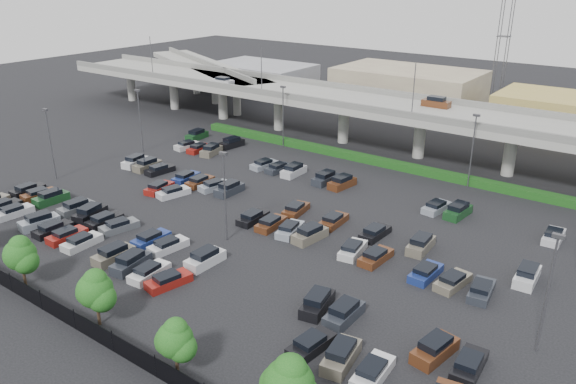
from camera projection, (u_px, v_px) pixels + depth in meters
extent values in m
plane|color=black|center=(271.00, 216.00, 68.79)|extent=(280.00, 280.00, 0.00)
cube|color=gray|center=(393.00, 109.00, 90.02)|extent=(150.00, 13.00, 1.10)
cube|color=#5E5E59|center=(374.00, 110.00, 84.96)|extent=(150.00, 0.50, 1.00)
cube|color=#5E5E59|center=(410.00, 95.00, 94.31)|extent=(150.00, 0.50, 1.00)
cylinder|color=gray|center=(131.00, 86.00, 127.14)|extent=(1.80, 1.80, 6.70)
cube|color=#5E5E59|center=(130.00, 72.00, 125.96)|extent=(2.60, 9.75, 0.50)
cylinder|color=gray|center=(174.00, 93.00, 119.46)|extent=(1.80, 1.80, 6.70)
cube|color=#5E5E59|center=(173.00, 79.00, 118.28)|extent=(2.60, 9.75, 0.50)
cylinder|color=gray|center=(223.00, 102.00, 111.78)|extent=(1.80, 1.80, 6.70)
cube|color=#5E5E59|center=(222.00, 86.00, 110.60)|extent=(2.60, 9.75, 0.50)
cylinder|color=gray|center=(279.00, 112.00, 104.10)|extent=(1.80, 1.80, 6.70)
cube|color=#5E5E59|center=(279.00, 95.00, 102.92)|extent=(2.60, 9.75, 0.50)
cylinder|color=gray|center=(343.00, 124.00, 96.42)|extent=(1.80, 1.80, 6.70)
cube|color=#5E5E59|center=(344.00, 106.00, 95.24)|extent=(2.60, 9.75, 0.50)
cylinder|color=gray|center=(420.00, 137.00, 88.74)|extent=(1.80, 1.80, 6.70)
cube|color=#5E5E59|center=(421.00, 118.00, 87.56)|extent=(2.60, 9.75, 0.50)
cylinder|color=gray|center=(510.00, 153.00, 81.06)|extent=(1.80, 1.80, 6.70)
cube|color=#5E5E59|center=(513.00, 132.00, 79.88)|extent=(2.60, 9.75, 0.50)
cube|color=silver|center=(223.00, 82.00, 106.07)|extent=(4.40, 1.82, 0.82)
cube|color=black|center=(222.00, 78.00, 105.84)|extent=(2.30, 1.60, 0.50)
cube|color=#552C16|center=(436.00, 104.00, 88.58)|extent=(4.40, 1.82, 1.05)
cube|color=black|center=(437.00, 98.00, 88.27)|extent=(2.60, 1.60, 0.65)
cylinder|color=#47474C|center=(151.00, 57.00, 111.19)|extent=(0.14, 0.14, 8.00)
cylinder|color=#47474C|center=(261.00, 71.00, 95.83)|extent=(0.14, 0.14, 8.00)
cylinder|color=#47474C|center=(414.00, 91.00, 80.47)|extent=(0.14, 0.14, 8.00)
cube|color=gray|center=(206.00, 67.00, 126.78)|extent=(50.93, 30.13, 1.10)
cube|color=#5E5E59|center=(205.00, 63.00, 126.39)|extent=(47.34, 22.43, 1.00)
cylinder|color=gray|center=(180.00, 72.00, 143.69)|extent=(1.60, 1.60, 6.70)
cylinder|color=gray|center=(196.00, 80.00, 133.93)|extent=(1.60, 1.60, 6.70)
cylinder|color=gray|center=(215.00, 89.00, 124.17)|extent=(1.60, 1.60, 6.70)
cylinder|color=gray|center=(237.00, 99.00, 114.41)|extent=(1.60, 1.60, 6.70)
cube|color=#133E12|center=(369.00, 159.00, 87.29)|extent=(66.00, 1.60, 1.10)
cube|color=black|center=(68.00, 316.00, 47.50)|extent=(70.00, 0.06, 1.80)
cylinder|color=black|center=(11.00, 282.00, 52.40)|extent=(0.10, 0.10, 2.00)
cylinder|color=black|center=(41.00, 300.00, 49.66)|extent=(0.10, 0.10, 2.00)
cylinder|color=black|center=(75.00, 319.00, 46.92)|extent=(0.10, 0.10, 2.00)
cylinder|color=black|center=(113.00, 341.00, 44.17)|extent=(0.10, 0.10, 2.00)
cylinder|color=black|center=(156.00, 366.00, 41.43)|extent=(0.10, 0.10, 2.00)
cylinder|color=#332316|center=(24.00, 277.00, 53.40)|extent=(0.26, 0.26, 1.96)
sphere|color=#144C14|center=(20.00, 255.00, 52.51)|extent=(3.04, 3.04, 3.04)
sphere|color=#144C14|center=(26.00, 261.00, 52.40)|extent=(2.39, 2.39, 2.39)
sphere|color=#144C14|center=(16.00, 256.00, 52.90)|extent=(2.39, 2.39, 2.39)
sphere|color=#144C14|center=(20.00, 246.00, 52.25)|extent=(2.06, 2.06, 2.06)
cylinder|color=#332316|center=(99.00, 315.00, 47.58)|extent=(0.26, 0.26, 1.97)
sphere|color=#144C14|center=(95.00, 290.00, 46.68)|extent=(3.07, 3.07, 3.07)
sphere|color=#144C14|center=(102.00, 298.00, 46.57)|extent=(2.41, 2.41, 2.41)
sphere|color=#144C14|center=(90.00, 292.00, 47.07)|extent=(2.41, 2.41, 2.41)
sphere|color=#144C14|center=(95.00, 281.00, 46.42)|extent=(2.08, 2.08, 2.08)
cylinder|color=#332316|center=(177.00, 364.00, 41.81)|extent=(0.26, 0.26, 1.80)
sphere|color=#144C14|center=(175.00, 340.00, 40.99)|extent=(2.79, 2.79, 2.79)
sphere|color=#144C14|center=(182.00, 348.00, 40.89)|extent=(2.19, 2.19, 2.19)
sphere|color=#144C14|center=(169.00, 341.00, 41.34)|extent=(2.19, 2.19, 2.19)
sphere|color=#144C14|center=(176.00, 330.00, 40.76)|extent=(1.89, 1.89, 1.89)
sphere|color=#144C14|center=(288.00, 384.00, 35.56)|extent=(3.43, 3.43, 3.43)
sphere|color=#144C14|center=(290.00, 371.00, 35.26)|extent=(2.33, 2.33, 2.33)
cube|color=black|center=(3.00, 207.00, 70.29)|extent=(1.97, 4.46, 0.82)
cube|color=black|center=(0.00, 203.00, 69.91)|extent=(1.68, 2.35, 0.50)
cube|color=silver|center=(14.00, 212.00, 68.78)|extent=(2.03, 4.48, 0.82)
cube|color=black|center=(12.00, 208.00, 68.40)|extent=(1.71, 2.37, 0.50)
cube|color=#8A929E|center=(39.00, 223.00, 65.72)|extent=(2.54, 4.64, 1.05)
cube|color=black|center=(38.00, 216.00, 65.42)|extent=(2.02, 2.83, 0.65)
cube|color=black|center=(53.00, 230.00, 64.26)|extent=(1.87, 4.42, 0.82)
cube|color=black|center=(51.00, 225.00, 63.87)|extent=(1.63, 2.32, 0.50)
cube|color=maroon|center=(67.00, 236.00, 62.75)|extent=(1.87, 4.42, 0.82)
cube|color=black|center=(65.00, 232.00, 62.36)|extent=(1.63, 2.32, 0.50)
cube|color=silver|center=(82.00, 243.00, 61.24)|extent=(2.00, 4.47, 0.82)
cube|color=black|center=(80.00, 238.00, 60.85)|extent=(1.69, 2.36, 0.50)
cube|color=#696252|center=(114.00, 256.00, 58.18)|extent=(1.92, 4.44, 1.05)
cube|color=black|center=(113.00, 249.00, 57.87)|extent=(1.66, 2.64, 0.65)
cube|color=#282D35|center=(131.00, 264.00, 56.67)|extent=(2.40, 4.61, 1.05)
cube|color=black|center=(130.00, 257.00, 56.36)|extent=(1.94, 2.79, 0.65)
cube|color=silver|center=(149.00, 273.00, 55.20)|extent=(2.17, 4.53, 0.82)
cube|color=black|center=(147.00, 268.00, 54.82)|extent=(1.78, 2.42, 0.50)
cube|color=maroon|center=(169.00, 281.00, 53.70)|extent=(2.73, 4.69, 0.82)
cube|color=black|center=(167.00, 277.00, 53.31)|extent=(2.06, 2.59, 0.50)
cube|color=black|center=(311.00, 345.00, 44.64)|extent=(2.31, 4.58, 0.82)
cube|color=black|center=(310.00, 340.00, 44.26)|extent=(1.86, 2.47, 0.50)
cube|color=#696252|center=(341.00, 357.00, 43.09)|extent=(2.51, 4.64, 1.05)
cube|color=black|center=(341.00, 349.00, 42.79)|extent=(2.00, 2.82, 0.65)
cube|color=silver|center=(373.00, 373.00, 41.63)|extent=(2.06, 4.49, 0.82)
cube|color=black|center=(372.00, 367.00, 41.24)|extent=(1.73, 2.39, 0.50)
cube|color=black|center=(28.00, 190.00, 75.54)|extent=(1.98, 4.46, 0.82)
cube|color=black|center=(26.00, 187.00, 75.16)|extent=(1.68, 2.36, 0.50)
cube|color=#552C16|center=(39.00, 195.00, 74.03)|extent=(2.33, 4.59, 0.82)
cube|color=black|center=(37.00, 191.00, 73.65)|extent=(1.87, 2.48, 0.50)
cube|color=#18441F|center=(51.00, 199.00, 72.48)|extent=(1.97, 4.46, 1.05)
cube|color=black|center=(50.00, 193.00, 72.17)|extent=(1.69, 2.65, 0.65)
cube|color=#55595D|center=(77.00, 209.00, 69.46)|extent=(2.06, 4.49, 1.05)
cube|color=black|center=(76.00, 203.00, 69.16)|extent=(1.74, 2.69, 0.65)
cube|color=black|center=(90.00, 214.00, 67.95)|extent=(2.74, 4.69, 1.05)
cube|color=black|center=(89.00, 208.00, 67.65)|extent=(2.13, 2.89, 0.65)
cube|color=black|center=(104.00, 221.00, 66.49)|extent=(1.83, 4.40, 0.82)
cube|color=black|center=(102.00, 217.00, 66.10)|extent=(1.60, 2.30, 0.50)
cube|color=#55595D|center=(119.00, 227.00, 64.98)|extent=(2.66, 4.67, 0.82)
cube|color=black|center=(117.00, 222.00, 64.60)|extent=(2.03, 2.57, 0.50)
cube|color=navy|center=(151.00, 239.00, 61.96)|extent=(1.88, 4.42, 0.82)
cube|color=black|center=(149.00, 235.00, 61.58)|extent=(1.63, 2.32, 0.50)
cube|color=silver|center=(168.00, 246.00, 60.45)|extent=(2.33, 4.58, 0.82)
cube|color=black|center=(166.00, 242.00, 60.07)|extent=(1.86, 2.47, 0.50)
cube|color=silver|center=(205.00, 260.00, 57.39)|extent=(1.91, 4.44, 1.05)
cube|color=black|center=(205.00, 253.00, 57.09)|extent=(1.66, 2.63, 0.65)
cube|color=black|center=(317.00, 304.00, 49.85)|extent=(2.65, 4.67, 1.05)
cube|color=black|center=(317.00, 296.00, 49.55)|extent=(2.08, 2.86, 0.65)
cube|color=#282D35|center=(344.00, 315.00, 48.34)|extent=(1.82, 4.40, 1.05)
cube|color=black|center=(344.00, 307.00, 48.04)|extent=(1.60, 2.60, 0.65)
cube|color=#552C16|center=(435.00, 351.00, 43.82)|extent=(2.56, 4.65, 1.05)
cube|color=black|center=(436.00, 342.00, 43.51)|extent=(2.03, 2.84, 0.65)
cube|color=black|center=(469.00, 366.00, 42.35)|extent=(2.07, 4.50, 0.82)
cube|color=black|center=(469.00, 360.00, 41.97)|extent=(1.73, 2.39, 0.50)
cube|color=maroon|center=(159.00, 188.00, 76.23)|extent=(2.45, 4.62, 0.82)
cube|color=black|center=(158.00, 185.00, 75.84)|extent=(1.93, 2.51, 0.50)
cube|color=silver|center=(173.00, 193.00, 74.72)|extent=(2.79, 4.70, 0.82)
cube|color=black|center=(172.00, 189.00, 74.34)|extent=(2.09, 2.61, 0.50)
cube|color=black|center=(253.00, 218.00, 67.18)|extent=(1.90, 4.43, 0.82)
cube|color=black|center=(252.00, 214.00, 66.79)|extent=(1.64, 2.33, 0.50)
cube|color=#552C16|center=(271.00, 224.00, 65.67)|extent=(2.04, 4.49, 0.82)
cube|color=black|center=(270.00, 220.00, 65.28)|extent=(1.72, 2.38, 0.50)
cube|color=#8A929E|center=(290.00, 230.00, 64.16)|extent=(2.63, 4.67, 0.82)
cube|color=black|center=(289.00, 226.00, 63.78)|extent=(2.01, 2.56, 0.50)
cube|color=#696252|center=(310.00, 236.00, 62.61)|extent=(2.41, 4.61, 1.05)
cube|color=black|center=(310.00, 229.00, 62.30)|extent=(1.94, 2.80, 0.65)
cube|color=silver|center=(353.00, 250.00, 59.63)|extent=(2.47, 4.63, 0.82)
cube|color=black|center=(352.00, 246.00, 59.25)|extent=(1.93, 2.52, 0.50)
cube|color=#552C16|center=(376.00, 257.00, 58.12)|extent=(2.09, 4.51, 0.82)
cube|color=black|center=(375.00, 253.00, 57.74)|extent=(1.74, 2.40, 0.50)
cube|color=navy|center=(426.00, 273.00, 55.11)|extent=(2.03, 4.48, 0.82)
cube|color=black|center=(425.00, 269.00, 54.72)|extent=(1.71, 2.37, 0.50)
cube|color=#696252|center=(453.00, 282.00, 53.60)|extent=(2.45, 4.62, 0.82)
cube|color=black|center=(453.00, 277.00, 53.22)|extent=(1.93, 2.51, 0.50)
cube|color=#282D35|center=(481.00, 291.00, 52.09)|extent=(2.32, 4.58, 0.82)
cube|color=black|center=(481.00, 286.00, 51.71)|extent=(1.86, 2.47, 0.50)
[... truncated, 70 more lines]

